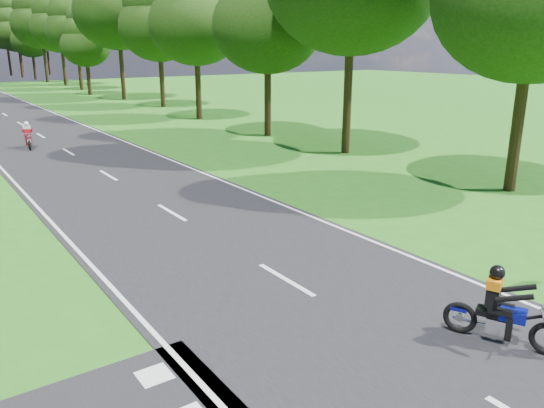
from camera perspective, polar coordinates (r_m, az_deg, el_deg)
ground at (r=10.47m, az=8.12°, el=-11.90°), size 160.00×160.00×0.00m
rider_near_blue at (r=9.99m, az=23.79°, el=-10.01°), size 1.21×1.78×1.42m
rider_far_red at (r=29.53m, az=-24.78°, el=6.75°), size 0.74×1.66×1.33m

